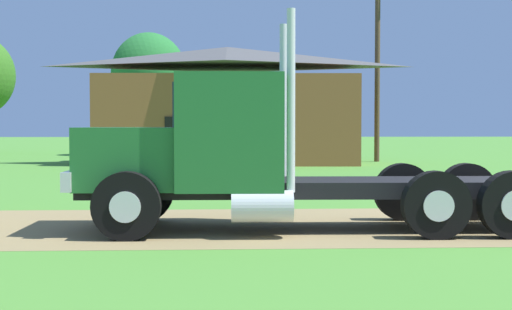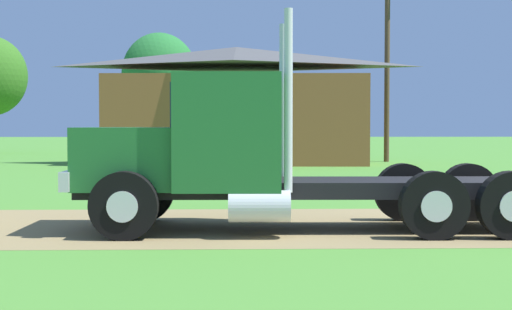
{
  "view_description": "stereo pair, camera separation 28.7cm",
  "coord_description": "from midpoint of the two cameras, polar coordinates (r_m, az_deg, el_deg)",
  "views": [
    {
      "loc": [
        -5.69,
        -13.51,
        1.84
      ],
      "look_at": [
        -5.01,
        0.68,
        1.26
      ],
      "focal_mm": 52.15,
      "sensor_mm": 36.0,
      "label": 1
    },
    {
      "loc": [
        -5.4,
        -13.52,
        1.84
      ],
      "look_at": [
        -5.01,
        0.68,
        1.26
      ],
      "focal_mm": 52.15,
      "sensor_mm": 36.0,
      "label": 2
    }
  ],
  "objects": [
    {
      "name": "tree_mid",
      "position": [
        45.43,
        -7.24,
        6.14
      ],
      "size": [
        4.54,
        4.54,
        7.39
      ],
      "color": "#513823",
      "rests_on": "ground_plane"
    },
    {
      "name": "utility_pole_far",
      "position": [
        37.78,
        10.24,
        6.92
      ],
      "size": [
        2.13,
        0.84,
        9.26
      ],
      "color": "#4F3927",
      "rests_on": "ground_plane"
    },
    {
      "name": "shed_building",
      "position": [
        35.21,
        -1.28,
        3.65
      ],
      "size": [
        12.71,
        5.72,
        5.52
      ],
      "color": "brown",
      "rests_on": "ground_plane"
    },
    {
      "name": "truck_foreground_white",
      "position": [
        13.0,
        -0.62,
        -0.18
      ],
      "size": [
        8.31,
        2.84,
        3.73
      ],
      "color": "black",
      "rests_on": "ground_plane"
    }
  ]
}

